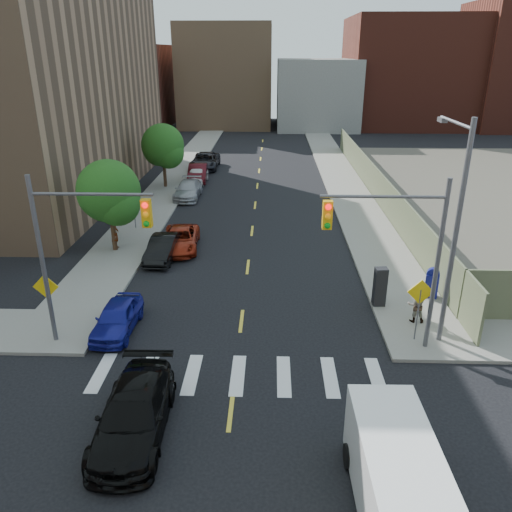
# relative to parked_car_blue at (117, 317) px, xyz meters

# --- Properties ---
(ground) EXTENTS (160.00, 160.00, 0.00)m
(ground) POSITION_rel_parked_car_blue_xyz_m (5.21, -7.00, -0.65)
(ground) COLOR black
(ground) RESTS_ON ground
(sidewalk_nw) EXTENTS (3.50, 73.00, 0.15)m
(sidewalk_nw) POSITION_rel_parked_car_blue_xyz_m (-2.54, 34.50, -0.57)
(sidewalk_nw) COLOR gray
(sidewalk_nw) RESTS_ON ground
(sidewalk_ne) EXTENTS (3.50, 73.00, 0.15)m
(sidewalk_ne) POSITION_rel_parked_car_blue_xyz_m (12.96, 34.50, -0.57)
(sidewalk_ne) COLOR gray
(sidewalk_ne) RESTS_ON ground
(fence_north) EXTENTS (0.12, 44.00, 2.50)m
(fence_north) POSITION_rel_parked_car_blue_xyz_m (14.81, 21.00, 0.60)
(fence_north) COLOR #656B4B
(fence_north) RESTS_ON ground
(bg_bldg_west) EXTENTS (14.00, 18.00, 12.00)m
(bg_bldg_west) POSITION_rel_parked_car_blue_xyz_m (-16.79, 63.00, 5.35)
(bg_bldg_west) COLOR #592319
(bg_bldg_west) RESTS_ON ground
(bg_bldg_midwest) EXTENTS (14.00, 16.00, 15.00)m
(bg_bldg_midwest) POSITION_rel_parked_car_blue_xyz_m (-0.79, 65.00, 6.85)
(bg_bldg_midwest) COLOR #8C6B4C
(bg_bldg_midwest) RESTS_ON ground
(bg_bldg_center) EXTENTS (12.00, 16.00, 10.00)m
(bg_bldg_center) POSITION_rel_parked_car_blue_xyz_m (13.21, 63.00, 4.35)
(bg_bldg_center) COLOR gray
(bg_bldg_center) RESTS_ON ground
(bg_bldg_east) EXTENTS (18.00, 18.00, 16.00)m
(bg_bldg_east) POSITION_rel_parked_car_blue_xyz_m (27.21, 65.00, 7.35)
(bg_bldg_east) COLOR #592319
(bg_bldg_east) RESTS_ON ground
(signal_nw) EXTENTS (4.59, 0.30, 7.00)m
(signal_nw) POSITION_rel_parked_car_blue_xyz_m (-0.77, -1.00, 3.88)
(signal_nw) COLOR #59595E
(signal_nw) RESTS_ON ground
(signal_ne) EXTENTS (4.59, 0.30, 7.00)m
(signal_ne) POSITION_rel_parked_car_blue_xyz_m (11.20, -1.00, 3.88)
(signal_ne) COLOR #59595E
(signal_ne) RESTS_ON ground
(streetlight_ne) EXTENTS (0.25, 3.70, 9.00)m
(streetlight_ne) POSITION_rel_parked_car_blue_xyz_m (13.41, -0.10, 4.57)
(streetlight_ne) COLOR #59595E
(streetlight_ne) RESTS_ON ground
(warn_sign_nw) EXTENTS (1.06, 0.06, 2.83)m
(warn_sign_nw) POSITION_rel_parked_car_blue_xyz_m (-2.59, -0.50, 1.35)
(warn_sign_nw) COLOR #59595E
(warn_sign_nw) RESTS_ON ground
(warn_sign_ne) EXTENTS (1.06, 0.06, 2.83)m
(warn_sign_ne) POSITION_rel_parked_car_blue_xyz_m (12.41, -0.50, 1.35)
(warn_sign_ne) COLOR #59595E
(warn_sign_ne) RESTS_ON ground
(warn_sign_midwest) EXTENTS (1.06, 0.06, 2.83)m
(warn_sign_midwest) POSITION_rel_parked_car_blue_xyz_m (-2.59, 13.00, 1.35)
(warn_sign_midwest) COLOR #59595E
(warn_sign_midwest) RESTS_ON ground
(tree_west_near) EXTENTS (3.66, 3.64, 5.52)m
(tree_west_near) POSITION_rel_parked_car_blue_xyz_m (-2.79, 9.05, 2.83)
(tree_west_near) COLOR #332114
(tree_west_near) RESTS_ON ground
(tree_west_far) EXTENTS (3.66, 3.64, 5.52)m
(tree_west_far) POSITION_rel_parked_car_blue_xyz_m (-2.79, 24.05, 2.83)
(tree_west_far) COLOR #332114
(tree_west_far) RESTS_ON ground
(parked_car_blue) EXTENTS (1.60, 3.83, 1.29)m
(parked_car_blue) POSITION_rel_parked_car_blue_xyz_m (0.00, 0.00, 0.00)
(parked_car_blue) COLOR navy
(parked_car_blue) RESTS_ON ground
(parked_car_black) EXTENTS (1.60, 4.09, 1.33)m
(parked_car_black) POSITION_rel_parked_car_blue_xyz_m (0.31, 8.00, 0.02)
(parked_car_black) COLOR black
(parked_car_black) RESTS_ON ground
(parked_car_red) EXTENTS (2.44, 4.73, 1.28)m
(parked_car_red) POSITION_rel_parked_car_blue_xyz_m (1.01, 9.58, -0.01)
(parked_car_red) COLOR maroon
(parked_car_red) RESTS_ON ground
(parked_car_silver) EXTENTS (1.94, 4.74, 1.37)m
(parked_car_silver) POSITION_rel_parked_car_blue_xyz_m (-0.29, 20.83, 0.04)
(parked_car_silver) COLOR #989A9F
(parked_car_silver) RESTS_ON ground
(parked_car_white) EXTENTS (1.81, 4.20, 1.41)m
(parked_car_white) POSITION_rel_parked_car_blue_xyz_m (-0.29, 25.89, 0.06)
(parked_car_white) COLOR silver
(parked_car_white) RESTS_ON ground
(parked_car_maroon) EXTENTS (1.96, 4.79, 1.54)m
(parked_car_maroon) POSITION_rel_parked_car_blue_xyz_m (-0.29, 26.55, 0.13)
(parked_car_maroon) COLOR #450D13
(parked_car_maroon) RESTS_ON ground
(parked_car_grey) EXTENTS (2.62, 5.65, 1.57)m
(parked_car_grey) POSITION_rel_parked_car_blue_xyz_m (-0.29, 31.93, 0.14)
(parked_car_grey) COLOR black
(parked_car_grey) RESTS_ON ground
(black_sedan) EXTENTS (2.17, 5.10, 1.47)m
(black_sedan) POSITION_rel_parked_car_blue_xyz_m (2.31, -6.08, 0.09)
(black_sedan) COLOR black
(black_sedan) RESTS_ON ground
(cargo_van) EXTENTS (2.10, 4.90, 2.23)m
(cargo_van) POSITION_rel_parked_car_blue_xyz_m (9.71, -8.66, 0.53)
(cargo_van) COLOR white
(cargo_van) RESTS_ON ground
(mailbox) EXTENTS (0.72, 0.63, 1.49)m
(mailbox) POSITION_rel_parked_car_blue_xyz_m (14.17, 3.39, 0.23)
(mailbox) COLOR navy
(mailbox) RESTS_ON sidewalk_ne
(payphone) EXTENTS (0.59, 0.50, 1.85)m
(payphone) POSITION_rel_parked_car_blue_xyz_m (11.51, 2.47, 0.43)
(payphone) COLOR black
(payphone) RESTS_ON sidewalk_ne
(pedestrian_west) EXTENTS (0.55, 0.74, 1.86)m
(pedestrian_west) POSITION_rel_parked_car_blue_xyz_m (-2.77, 9.17, 0.43)
(pedestrian_west) COLOR gray
(pedestrian_west) RESTS_ON sidewalk_nw
(pedestrian_east) EXTENTS (0.82, 0.66, 1.59)m
(pedestrian_east) POSITION_rel_parked_car_blue_xyz_m (12.80, 0.98, 0.30)
(pedestrian_east) COLOR gray
(pedestrian_east) RESTS_ON sidewalk_ne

